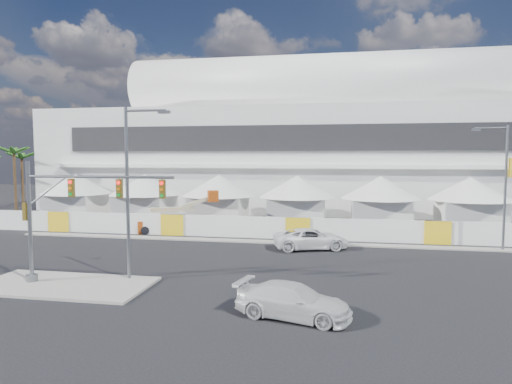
% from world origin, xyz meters
% --- Properties ---
extents(ground, '(160.00, 160.00, 0.00)m').
position_xyz_m(ground, '(0.00, 0.00, 0.00)').
color(ground, black).
rests_on(ground, ground).
extents(median_island, '(10.00, 5.00, 0.15)m').
position_xyz_m(median_island, '(-6.00, -3.00, 0.07)').
color(median_island, gray).
rests_on(median_island, ground).
extents(far_curb, '(80.00, 1.20, 0.12)m').
position_xyz_m(far_curb, '(20.00, 12.50, 0.06)').
color(far_curb, gray).
rests_on(far_curb, ground).
extents(stadium, '(80.00, 24.80, 21.98)m').
position_xyz_m(stadium, '(8.71, 41.50, 9.45)').
color(stadium, silver).
rests_on(stadium, ground).
extents(tent_row, '(53.40, 8.40, 5.40)m').
position_xyz_m(tent_row, '(0.50, 24.00, 3.15)').
color(tent_row, silver).
rests_on(tent_row, ground).
extents(hoarding_fence, '(70.00, 0.25, 2.00)m').
position_xyz_m(hoarding_fence, '(6.00, 14.50, 1.00)').
color(hoarding_fence, white).
rests_on(hoarding_fence, ground).
extents(palm_cluster, '(10.60, 10.60, 8.55)m').
position_xyz_m(palm_cluster, '(-33.46, 29.50, 6.88)').
color(palm_cluster, '#47331E').
rests_on(palm_cluster, ground).
extents(sedan_silver, '(1.89, 4.55, 1.54)m').
position_xyz_m(sedan_silver, '(7.49, 11.40, 0.77)').
color(sedan_silver, '#A1A1A6').
rests_on(sedan_silver, ground).
extents(pickup_curb, '(4.48, 6.61, 1.68)m').
position_xyz_m(pickup_curb, '(7.44, 10.37, 0.84)').
color(pickup_curb, white).
rests_on(pickup_curb, ground).
extents(pickup_near, '(3.43, 5.88, 1.60)m').
position_xyz_m(pickup_near, '(7.67, -5.65, 0.80)').
color(pickup_near, silver).
rests_on(pickup_near, ground).
extents(lot_car_a, '(2.82, 4.29, 1.34)m').
position_xyz_m(lot_car_a, '(21.23, 17.58, 0.67)').
color(lot_car_a, white).
rests_on(lot_car_a, ground).
extents(traffic_mast, '(9.36, 0.69, 7.14)m').
position_xyz_m(traffic_mast, '(-6.20, -2.80, 4.12)').
color(traffic_mast, gray).
rests_on(traffic_mast, median_island).
extents(streetlight_median, '(2.85, 0.29, 10.31)m').
position_xyz_m(streetlight_median, '(-2.53, -1.14, 6.07)').
color(streetlight_median, gray).
rests_on(streetlight_median, median_island).
extents(streetlight_curb, '(2.96, 0.67, 10.01)m').
position_xyz_m(streetlight_curb, '(22.37, 12.50, 5.80)').
color(streetlight_curb, gray).
rests_on(streetlight_curb, ground).
extents(boom_lift, '(8.33, 3.32, 4.07)m').
position_xyz_m(boom_lift, '(-7.18, 15.83, 1.09)').
color(boom_lift, '#BA4A11').
rests_on(boom_lift, ground).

